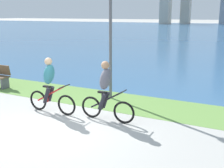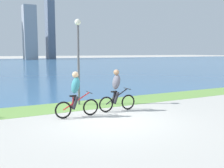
# 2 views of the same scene
# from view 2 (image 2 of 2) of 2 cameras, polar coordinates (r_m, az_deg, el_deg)

# --- Properties ---
(ground_plane) EXTENTS (300.00, 300.00, 0.00)m
(ground_plane) POSITION_cam_2_polar(r_m,az_deg,el_deg) (9.16, -0.12, -7.87)
(ground_plane) COLOR #B2AFA8
(grass_strip_bayside) EXTENTS (120.00, 2.02, 0.01)m
(grass_strip_bayside) POSITION_cam_2_polar(r_m,az_deg,el_deg) (11.72, -6.78, -4.61)
(grass_strip_bayside) COLOR #6B9947
(grass_strip_bayside) RESTS_ON ground
(cyclist_lead) EXTENTS (1.63, 0.52, 1.66)m
(cyclist_lead) POSITION_cam_2_polar(r_m,az_deg,el_deg) (10.41, 1.00, -1.39)
(cyclist_lead) COLOR black
(cyclist_lead) RESTS_ON ground
(cyclist_trailing) EXTENTS (1.67, 0.52, 1.65)m
(cyclist_trailing) POSITION_cam_2_polar(r_m,az_deg,el_deg) (9.53, -7.81, -2.25)
(cyclist_trailing) COLOR black
(cyclist_trailing) RESTS_ON ground
(lamppost_tall) EXTENTS (0.28, 0.28, 3.77)m
(lamppost_tall) POSITION_cam_2_polar(r_m,az_deg,el_deg) (11.71, -7.34, 7.58)
(lamppost_tall) COLOR #595960
(lamppost_tall) RESTS_ON ground
(city_skyline_far_shore) EXTENTS (42.78, 11.32, 25.08)m
(city_skyline_far_shore) POSITION_cam_2_polar(r_m,az_deg,el_deg) (90.13, -23.20, 10.95)
(city_skyline_far_shore) COLOR #ADA899
(city_skyline_far_shore) RESTS_ON ground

